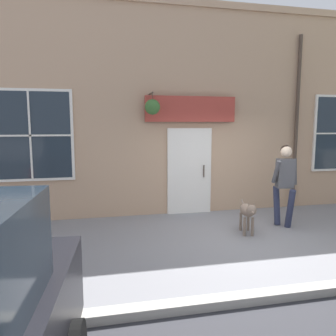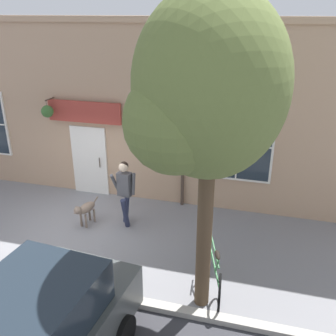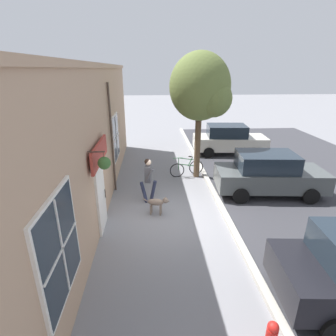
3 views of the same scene
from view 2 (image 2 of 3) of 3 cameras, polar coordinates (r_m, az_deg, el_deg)
The scene contains 6 objects.
ground_plane at distance 9.93m, azimuth -14.27°, elevation -9.32°, with size 90.00×90.00×0.00m, color gray.
storefront_facade at distance 10.87m, azimuth -9.69°, elevation 8.46°, with size 0.95×18.00×5.06m.
pedestrian_walking at distance 9.49m, azimuth -6.61°, elevation -2.94°, with size 0.67×0.60×1.76m.
dog_on_leash at distance 9.89m, azimuth -12.49°, elevation -6.13°, with size 0.97×0.38×0.70m.
street_tree_by_curb at distance 5.71m, azimuth 5.66°, elevation 11.33°, with size 2.63×2.37×5.60m.
leaning_bicycle at distance 7.77m, azimuth 7.05°, elevation -15.49°, with size 1.68×0.47×1.01m.
Camera 2 is at (7.20, 4.47, 5.18)m, focal length 40.00 mm.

